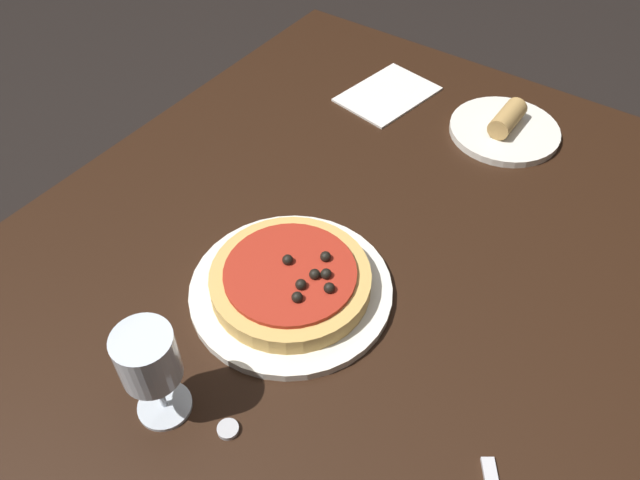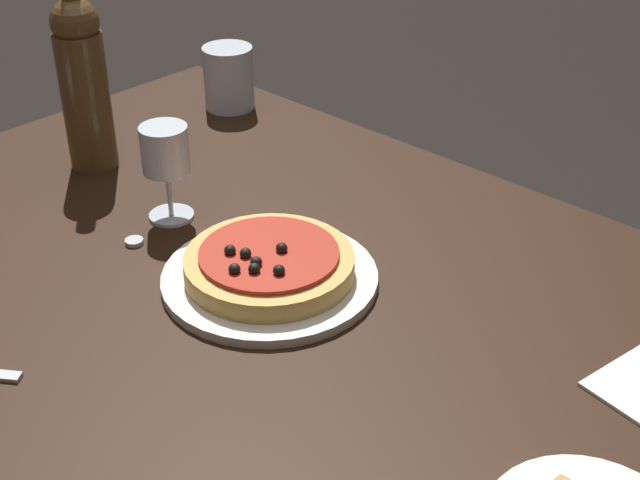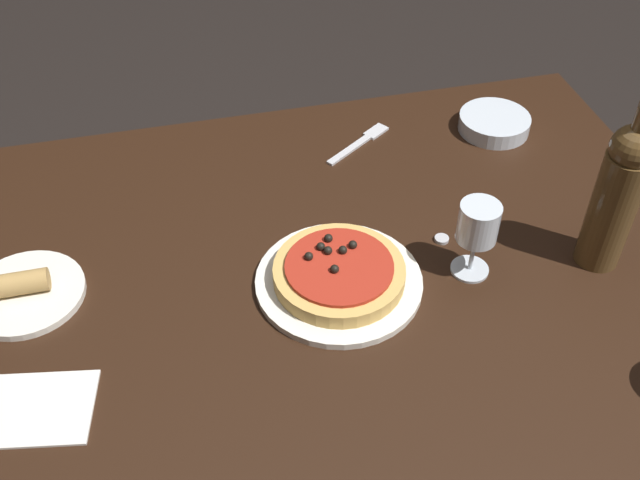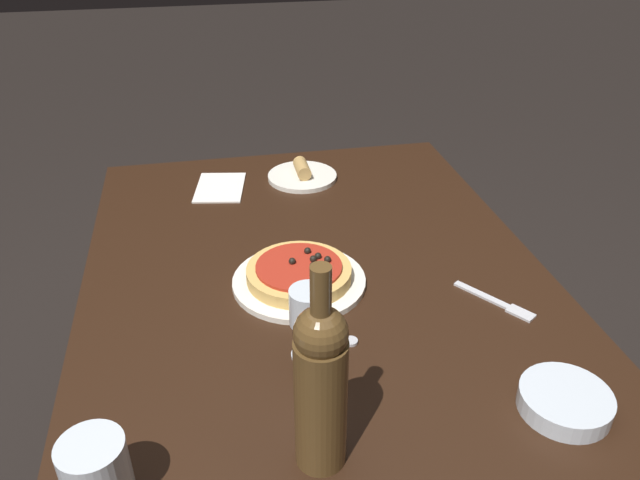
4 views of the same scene
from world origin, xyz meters
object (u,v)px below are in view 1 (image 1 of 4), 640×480
Objects in this scene: wine_glass at (148,361)px; bottle_cap at (228,429)px; dining_table at (322,340)px; pizza at (291,279)px; dinner_plate at (291,290)px; side_plate at (505,128)px.

wine_glass reaches higher than bottle_cap.
bottle_cap is (0.20, 0.02, 0.09)m from dining_table.
dinner_plate is at bearing -78.27° from pizza.
side_plate is at bearing 174.14° from dining_table.
dining_table is 0.48m from side_plate.
wine_glass is 0.12m from bottle_cap.
pizza reaches higher than side_plate.
bottle_cap is at bearing 16.69° from dinner_plate.
wine_glass reaches higher than pizza.
dinner_plate is 0.23m from wine_glass.
dinner_plate is 10.92× the size of bottle_cap.
side_plate is at bearing 171.03° from wine_glass.
wine_glass is at bearing -5.12° from dinner_plate.
dining_table is at bearing 104.01° from dinner_plate.
pizza is at bearing -75.97° from dining_table.
bottle_cap is (0.19, 0.06, -0.00)m from dinner_plate.
bottle_cap is at bearing 16.56° from pizza.
dinner_plate is 1.28× the size of pizza.
side_plate reaches higher than dinner_plate.
pizza is 0.22m from wine_glass.
dinner_plate is 1.96× the size of wine_glass.
wine_glass is (0.21, -0.02, 0.07)m from pizza.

